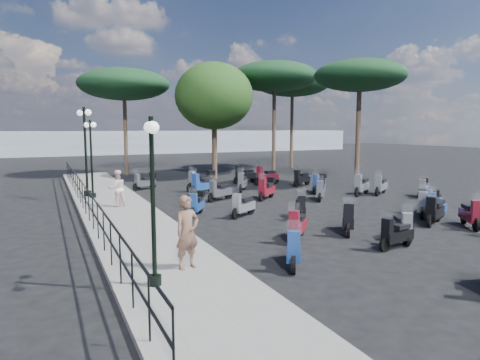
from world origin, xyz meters
name	(u,v)px	position (x,y,z in m)	size (l,w,h in m)	color
ground	(287,211)	(0.00, 0.00, 0.00)	(120.00, 120.00, 0.00)	black
sidewalk	(117,209)	(-6.50, 3.00, 0.07)	(3.00, 30.00, 0.15)	slate
railing	(84,192)	(-7.80, 2.80, 0.90)	(0.04, 26.04, 1.10)	black
lamp_post_0	(153,191)	(-7.16, -6.48, 2.18)	(0.36, 1.04, 3.55)	black
lamp_post_1	(91,154)	(-7.13, 6.15, 2.25)	(0.49, 1.06, 3.69)	black
lamp_post_2	(85,146)	(-7.32, 6.75, 2.61)	(0.60, 1.22, 4.31)	black
woman	(187,232)	(-6.18, -5.70, 1.03)	(0.64, 0.42, 1.75)	brown
pedestrian_far	(117,188)	(-6.42, 3.26, 0.93)	(0.76, 0.59, 1.55)	silver
scooter_0	(294,249)	(-3.61, -6.29, 0.46)	(0.98, 1.46, 1.32)	black
scooter_1	(298,226)	(-2.15, -4.17, 0.45)	(1.22, 1.22, 1.30)	black
scooter_2	(197,204)	(-3.72, 0.76, 0.46)	(1.01, 1.31, 1.21)	black
scooter_3	(220,191)	(-1.63, 3.53, 0.45)	(1.52, 0.86, 1.30)	black
scooter_4	(203,185)	(-1.73, 5.66, 0.51)	(1.69, 0.99, 1.46)	black
scooter_5	(145,182)	(-4.08, 8.73, 0.45)	(1.44, 0.75, 1.20)	black
scooter_7	(402,228)	(0.69, -5.63, 0.43)	(0.91, 1.41, 1.25)	black
scooter_8	(300,208)	(-0.29, -1.44, 0.42)	(0.84, 1.40, 1.22)	black
scooter_9	(243,206)	(-2.19, -0.29, 0.43)	(1.36, 0.94, 1.24)	black
scooter_10	(201,181)	(-1.38, 6.89, 0.55)	(1.81, 0.80, 1.47)	black
scooter_11	(242,183)	(0.66, 5.89, 0.47)	(1.05, 1.46, 1.34)	black
scooter_12	(396,235)	(-0.08, -6.16, 0.42)	(1.50, 0.55, 1.20)	black
scooter_13	(434,212)	(3.51, -4.37, 0.47)	(1.57, 0.95, 1.37)	black
scooter_14	(348,219)	(-0.14, -4.10, 0.48)	(1.16, 1.44, 1.38)	black
scooter_15	(321,190)	(2.86, 1.67, 0.49)	(1.16, 1.36, 1.30)	black
scooter_16	(267,189)	(0.61, 2.96, 0.51)	(1.42, 1.22, 1.36)	black
scooter_17	(245,175)	(2.22, 8.91, 0.50)	(1.78, 0.78, 1.45)	black
scooter_19	(433,203)	(4.93, -3.07, 0.46)	(1.36, 0.99, 1.23)	black
scooter_20	(422,204)	(4.28, -3.10, 0.51)	(1.34, 1.27, 1.34)	black
scooter_21	(362,186)	(5.62, 2.00, 0.50)	(1.63, 1.06, 1.45)	black
scooter_22	(319,184)	(4.17, 3.66, 0.49)	(1.42, 1.10, 1.31)	black
scooter_23	(266,177)	(3.12, 7.68, 0.51)	(1.85, 0.66, 1.48)	black
scooter_26	(432,202)	(5.34, -2.66, 0.44)	(1.53, 0.71, 1.26)	black
scooter_27	(423,188)	(8.07, 0.26, 0.46)	(1.32, 1.05, 1.23)	black
scooter_28	(381,186)	(6.68, 1.77, 0.48)	(1.51, 1.04, 1.37)	black
scooter_29	(302,179)	(4.76, 6.32, 0.44)	(1.51, 0.81, 1.27)	black
scooter_30	(435,209)	(4.20, -3.82, 0.44)	(1.53, 0.71, 1.26)	black
scooter_31	(471,215)	(4.24, -5.25, 0.46)	(1.03, 1.44, 1.33)	black
broadleaf_tree	(214,96)	(1.44, 12.09, 5.58)	(5.28, 5.28, 7.84)	#38281E
pine_0	(274,77)	(6.61, 13.05, 7.21)	(6.37, 6.37, 8.35)	#38281E
pine_1	(292,84)	(10.23, 16.44, 7.17)	(6.30, 6.30, 8.29)	#38281E
pine_2	(124,85)	(-3.67, 16.84, 6.56)	(6.55, 6.55, 7.73)	#38281E
pine_3	(360,76)	(7.68, 4.86, 6.45)	(5.30, 5.30, 7.41)	#38281E
distant_hills	(117,142)	(0.00, 45.00, 1.50)	(70.00, 8.00, 3.00)	gray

